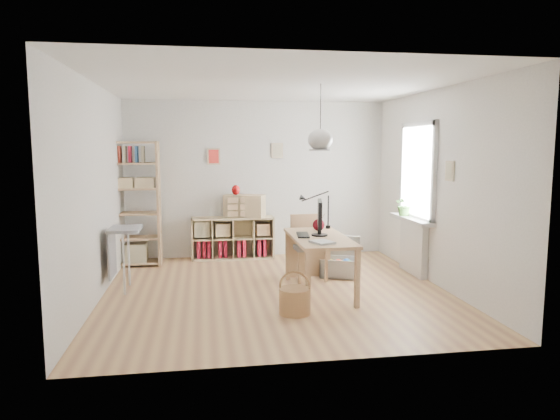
{
  "coord_description": "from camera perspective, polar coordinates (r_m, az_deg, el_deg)",
  "views": [
    {
      "loc": [
        -0.94,
        -6.41,
        1.9
      ],
      "look_at": [
        0.1,
        0.3,
        1.05
      ],
      "focal_mm": 32.0,
      "sensor_mm": 36.0,
      "label": 1
    }
  ],
  "objects": [
    {
      "name": "window_unit",
      "position": [
        7.7,
        15.53,
        4.27
      ],
      "size": [
        0.07,
        1.16,
        1.46
      ],
      "color": "white",
      "rests_on": "ground"
    },
    {
      "name": "wicker_basket",
      "position": [
        5.82,
        1.7,
        -10.22
      ],
      "size": [
        0.36,
        0.36,
        0.5
      ],
      "rotation": [
        0.0,
        0.0,
        -0.33
      ],
      "color": "#9E7747",
      "rests_on": "ground"
    },
    {
      "name": "monitor",
      "position": [
        6.54,
        4.56,
        -0.69
      ],
      "size": [
        0.21,
        0.53,
        0.47
      ],
      "rotation": [
        0.0,
        0.0,
        -0.21
      ],
      "color": "black",
      "rests_on": "desk"
    },
    {
      "name": "room_shell",
      "position": [
        6.43,
        4.63,
        8.01
      ],
      "size": [
        4.5,
        4.5,
        4.5
      ],
      "color": "white",
      "rests_on": "ground"
    },
    {
      "name": "red_vase",
      "position": [
        8.49,
        -5.07,
        2.3
      ],
      "size": [
        0.14,
        0.14,
        0.17
      ],
      "primitive_type": "ellipsoid",
      "color": "#970C0D",
      "rests_on": "drawer_chest"
    },
    {
      "name": "keyboard",
      "position": [
        6.57,
        2.63,
        -2.86
      ],
      "size": [
        0.2,
        0.42,
        0.02
      ],
      "primitive_type": "cube",
      "rotation": [
        0.0,
        0.0,
        -0.13
      ],
      "color": "black",
      "rests_on": "desk"
    },
    {
      "name": "ground",
      "position": [
        6.75,
        -0.45,
        -9.21
      ],
      "size": [
        4.5,
        4.5,
        0.0
      ],
      "primitive_type": "plane",
      "color": "tan",
      "rests_on": "ground"
    },
    {
      "name": "tall_bookshelf",
      "position": [
        8.32,
        -16.35,
        1.25
      ],
      "size": [
        0.8,
        0.38,
        2.0
      ],
      "color": "tan",
      "rests_on": "ground"
    },
    {
      "name": "chair",
      "position": [
        7.26,
        3.24,
        -3.74
      ],
      "size": [
        0.48,
        0.48,
        0.93
      ],
      "rotation": [
        0.0,
        0.0,
        0.07
      ],
      "color": "gray",
      "rests_on": "ground"
    },
    {
      "name": "potted_plant",
      "position": [
        7.89,
        14.07,
        0.59
      ],
      "size": [
        0.35,
        0.31,
        0.34
      ],
      "primitive_type": "imported",
      "rotation": [
        0.0,
        0.0,
        0.18
      ],
      "color": "#3B722B",
      "rests_on": "windowsill"
    },
    {
      "name": "desk",
      "position": [
        6.55,
        4.51,
        -3.83
      ],
      "size": [
        0.7,
        1.5,
        0.75
      ],
      "color": "tan",
      "rests_on": "ground"
    },
    {
      "name": "storage_chest",
      "position": [
        7.53,
        6.94,
        -6.06
      ],
      "size": [
        0.73,
        0.77,
        0.58
      ],
      "rotation": [
        0.0,
        0.0,
        -0.39
      ],
      "color": "#B6B6B2",
      "rests_on": "ground"
    },
    {
      "name": "windowsill",
      "position": [
        7.73,
        14.77,
        -1.06
      ],
      "size": [
        0.22,
        1.2,
        0.06
      ],
      "primitive_type": "cube",
      "color": "silver",
      "rests_on": "radiator"
    },
    {
      "name": "yarn_ball",
      "position": [
        6.95,
        4.44,
        -1.71
      ],
      "size": [
        0.17,
        0.17,
        0.17
      ],
      "primitive_type": "sphere",
      "color": "#520B14",
      "rests_on": "desk"
    },
    {
      "name": "drawer_chest",
      "position": [
        8.53,
        -4.06,
        0.47
      ],
      "size": [
        0.74,
        0.54,
        0.38
      ],
      "primitive_type": "cube",
      "rotation": [
        0.0,
        0.0,
        -0.39
      ],
      "color": "#CDB687",
      "rests_on": "cube_shelf"
    },
    {
      "name": "cube_shelf",
      "position": [
        8.65,
        -5.57,
        -3.56
      ],
      "size": [
        1.4,
        0.38,
        0.72
      ],
      "color": "#CDB687",
      "rests_on": "ground"
    },
    {
      "name": "radiator",
      "position": [
        7.82,
        15.01,
        -4.17
      ],
      "size": [
        0.1,
        0.8,
        0.8
      ],
      "primitive_type": "cube",
      "color": "silver",
      "rests_on": "ground"
    },
    {
      "name": "paper_tray",
      "position": [
        6.07,
        4.85,
        -3.69
      ],
      "size": [
        0.3,
        0.33,
        0.03
      ],
      "primitive_type": "cube",
      "rotation": [
        0.0,
        0.0,
        0.38
      ],
      "color": "silver",
      "rests_on": "desk"
    },
    {
      "name": "side_table",
      "position": [
        6.96,
        -17.78,
        -3.41
      ],
      "size": [
        0.4,
        0.55,
        0.85
      ],
      "color": "gray",
      "rests_on": "ground"
    },
    {
      "name": "task_lamp",
      "position": [
        7.01,
        3.84,
        0.52
      ],
      "size": [
        0.47,
        0.18,
        0.5
      ],
      "color": "black",
      "rests_on": "desk"
    }
  ]
}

